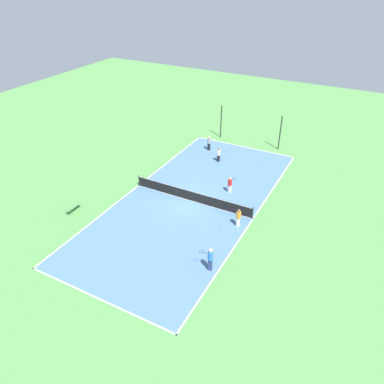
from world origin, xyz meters
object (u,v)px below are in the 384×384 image
Objects in this scene: player_coach_red at (230,184)px; tennis_ball_near_net at (259,185)px; bench at (73,207)px; player_far_white at (219,154)px; fence_post_back_left at (221,122)px; fence_post_back_right at (280,133)px; player_baseline_gray at (209,142)px; player_center_orange at (238,217)px; tennis_ball_left_sideline at (161,203)px; tennis_net at (192,196)px; tennis_ball_midcourt at (258,200)px; player_near_blue at (210,258)px.

player_coach_red is 21.70× the size of tennis_ball_near_net.
player_coach_red reaches higher than bench.
player_coach_red is at bearing 51.13° from player_far_white.
player_far_white is at bearing -26.45° from bench.
bench is at bearing 145.49° from player_coach_red.
tennis_ball_near_net is (1.90, 2.39, -0.80)m from player_coach_red.
fence_post_back_right is at bearing 0.00° from fence_post_back_left.
player_baseline_gray is 1.11× the size of player_far_white.
bench is 0.94× the size of player_center_orange.
tennis_ball_near_net is (11.91, 10.99, -0.33)m from bench.
fence_post_back_right is at bearing 69.70° from tennis_ball_left_sideline.
tennis_ball_left_sideline is (0.93, -11.16, -0.86)m from player_baseline_gray.
tennis_ball_midcourt is (4.92, 2.68, -0.48)m from tennis_net.
tennis_ball_near_net is at bearing -17.16° from player_baseline_gray.
tennis_ball_left_sideline is at bearing 10.44° from player_far_white.
player_near_blue is 26.11× the size of tennis_ball_left_sideline.
player_baseline_gray is at bearing 107.67° from tennis_net.
fence_post_back_left reaches higher than player_baseline_gray.
tennis_ball_midcourt is 13.66m from fence_post_back_left.
player_coach_red is 9.86m from player_near_blue.
player_far_white is 9.32m from tennis_ball_left_sideline.
tennis_net is 7.61× the size of player_far_white.
fence_post_back_left is at bearing 104.27° from tennis_net.
fence_post_back_left is at bearing -140.66° from player_far_white.
fence_post_back_left is at bearing 42.90° from player_coach_red.
player_near_blue reaches higher than bench.
tennis_ball_near_net is at bearing -93.90° from player_near_blue.
player_baseline_gray is 0.43× the size of fence_post_back_left.
player_far_white is 6.25m from fence_post_back_left.
player_coach_red reaches higher than tennis_ball_near_net.
player_center_orange is (2.48, -4.19, 0.01)m from player_coach_red.
fence_post_back_left is at bearing -75.06° from player_near_blue.
player_center_orange is 22.13× the size of tennis_ball_midcourt.
player_coach_red is at bearing 44.84° from tennis_ball_left_sideline.
bench is 13.26m from player_center_orange.
player_far_white is at bearing 154.45° from tennis_ball_near_net.
bench is at bearing -102.82° from fence_post_back_left.
player_center_orange is at bearing -40.35° from player_baseline_gray.
fence_post_back_left is at bearing -84.27° from player_center_orange.
fence_post_back_left is 6.80m from fence_post_back_right.
bench is at bearing -146.18° from tennis_ball_midcourt.
player_center_orange is at bearing -92.66° from tennis_ball_midcourt.
tennis_net is 2.93× the size of fence_post_back_right.
player_coach_red is at bearing -96.22° from fence_post_back_right.
player_far_white is (-3.30, 4.88, -0.04)m from player_coach_red.
player_center_orange reaches higher than tennis_ball_midcourt.
player_near_blue is 21.75m from fence_post_back_left.
tennis_ball_midcourt is (0.19, 4.09, -0.81)m from player_center_orange.
player_far_white reaches higher than tennis_ball_midcourt.
bench is at bearing -3.67° from player_center_orange.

